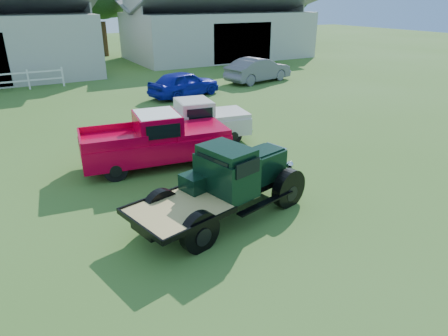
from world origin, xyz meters
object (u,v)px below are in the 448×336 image
white_pickup (192,122)px  misc_car_blue (184,84)px  red_pickup (155,140)px  misc_car_grey (258,70)px  vintage_flatbed (224,183)px

white_pickup → misc_car_blue: white_pickup is taller
red_pickup → misc_car_blue: (4.99, 8.89, -0.18)m
misc_car_grey → white_pickup: bearing=123.1°
white_pickup → misc_car_grey: white_pickup is taller
vintage_flatbed → white_pickup: size_ratio=1.06×
vintage_flatbed → misc_car_grey: bearing=39.9°
vintage_flatbed → misc_car_grey: (10.78, 14.57, -0.15)m
white_pickup → vintage_flatbed: bearing=-98.6°
misc_car_grey → red_pickup: bearing=121.7°
red_pickup → white_pickup: 2.51m
white_pickup → misc_car_blue: 7.99m
white_pickup → misc_car_grey: bearing=53.5°
misc_car_blue → misc_car_grey: 6.29m
vintage_flatbed → red_pickup: vintage_flatbed is taller
vintage_flatbed → misc_car_blue: (4.69, 12.99, -0.21)m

